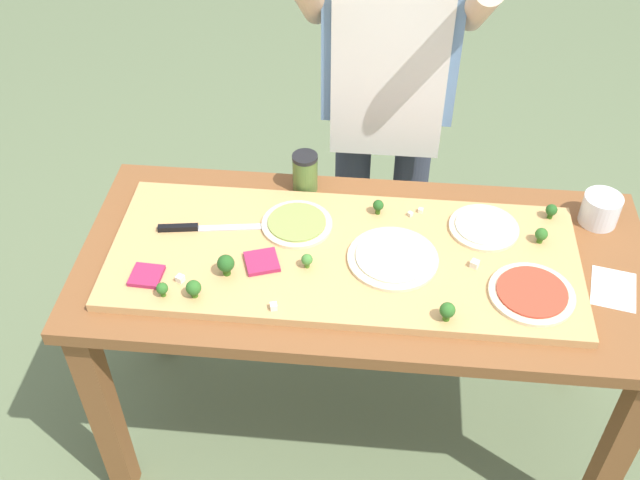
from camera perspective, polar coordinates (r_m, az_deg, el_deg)
The scene contains 27 objects.
ground_plane at distance 2.66m, azimuth 2.66°, elevation -13.73°, with size 8.00×8.00×0.00m, color #60704C.
prep_table at distance 2.13m, azimuth 3.24°, elevation -3.69°, with size 1.55×0.69×0.80m.
cutting_board at distance 2.03m, azimuth 1.79°, elevation -1.25°, with size 1.25×0.50×0.02m, color tan.
chefs_knife at distance 2.11m, azimuth -9.28°, elevation 0.93°, with size 0.30×0.06×0.02m.
pizza_whole_white_garlic at distance 2.13m, azimuth 12.25°, elevation 0.95°, with size 0.19×0.19×0.02m.
pizza_whole_pesto_green at distance 2.09m, azimuth -1.75°, elevation 1.25°, with size 0.20×0.20×0.02m.
pizza_whole_cheese_artichoke at distance 2.00m, azimuth 5.51°, elevation -1.35°, with size 0.24×0.24×0.02m.
pizza_whole_tomato_red at distance 1.98m, azimuth 15.68°, elevation -3.89°, with size 0.22×0.22×0.02m.
pizza_slice_near_right at distance 2.00m, azimuth -12.95°, elevation -2.63°, with size 0.08×0.08×0.01m, color #9E234C.
pizza_slice_near_left at distance 1.99m, azimuth -4.41°, elevation -1.64°, with size 0.08×0.08×0.01m, color #9E234C.
broccoli_floret_front_mid at distance 2.13m, azimuth 4.41°, elevation 2.59°, with size 0.03×0.03×0.05m.
broccoli_floret_center_left at distance 1.86m, azimuth 9.58°, elevation -5.28°, with size 0.04×0.04×0.05m.
broccoli_floret_back_right at distance 1.93m, azimuth -11.81°, elevation -3.62°, with size 0.03×0.03×0.04m.
broccoli_floret_front_right at distance 1.95m, azimuth -7.11°, elevation -1.81°, with size 0.05×0.05×0.06m.
broccoli_floret_center_right at distance 2.12m, azimuth 16.35°, elevation 0.39°, with size 0.03×0.03×0.05m.
broccoli_floret_back_left at distance 1.91m, azimuth -9.51°, elevation -3.60°, with size 0.04×0.04×0.05m.
broccoli_floret_back_mid at distance 1.96m, azimuth -0.99°, elevation -1.52°, with size 0.03×0.03×0.04m.
broccoli_floret_front_left at distance 2.20m, azimuth 17.05°, elevation 2.14°, with size 0.03×0.03×0.05m.
cheese_crumble_a at distance 2.16m, azimuth 7.60°, elevation 2.23°, with size 0.01×0.01×0.01m, color white.
cheese_crumble_b at distance 1.87m, azimuth -3.52°, elevation -5.02°, with size 0.02×0.02×0.02m, color white.
cheese_crumble_c at distance 2.14m, azimuth 6.82°, elevation 1.96°, with size 0.01×0.01×0.01m, color silver.
cheese_crumble_d at distance 2.01m, azimuth 11.58°, elevation -1.79°, with size 0.02×0.02×0.02m, color white.
cheese_crumble_e at distance 1.97m, azimuth -10.50°, elevation -2.88°, with size 0.02×0.02×0.02m, color white.
flour_cup at distance 2.26m, azimuth 20.36°, elevation 2.08°, with size 0.11×0.11×0.09m.
sauce_jar at distance 2.22m, azimuth -1.13°, elevation 5.12°, with size 0.08×0.08×0.12m.
recipe_note at distance 2.10m, azimuth 21.25°, elevation -3.45°, with size 0.11×0.15×0.00m, color white.
cook_center at distance 2.39m, azimuth 5.18°, elevation 11.91°, with size 0.54×0.39×1.67m.
Camera 1 is at (0.02, -1.47, 2.22)m, focal length 42.44 mm.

